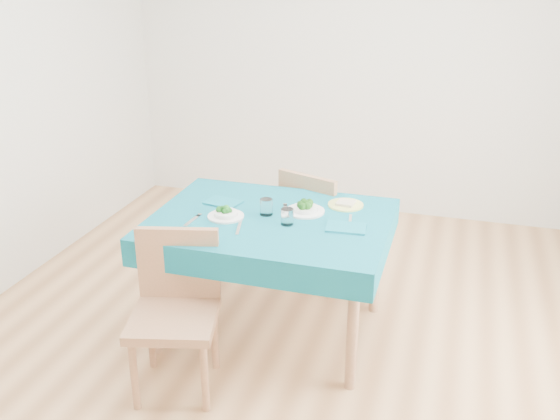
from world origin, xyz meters
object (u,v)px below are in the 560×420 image
(table, at_px, (271,276))
(side_plate, at_px, (346,205))
(bowl_near, at_px, (226,212))
(bowl_far, at_px, (305,207))
(chair_far, at_px, (323,210))
(chair_near, at_px, (172,299))

(table, height_order, side_plate, side_plate)
(bowl_near, height_order, side_plate, bowl_near)
(table, bearing_deg, bowl_far, 39.76)
(table, bearing_deg, chair_far, 78.40)
(bowl_near, relative_size, bowl_far, 0.91)
(table, xyz_separation_m, chair_far, (0.15, 0.72, 0.16))
(chair_near, bearing_deg, table, 50.85)
(chair_near, bearing_deg, side_plate, 40.67)
(bowl_near, relative_size, side_plate, 0.98)
(chair_near, bearing_deg, bowl_near, 69.89)
(bowl_near, bearing_deg, chair_near, -95.91)
(chair_far, bearing_deg, chair_near, 91.47)
(chair_near, height_order, bowl_far, chair_near)
(side_plate, bearing_deg, chair_near, -125.13)
(table, xyz_separation_m, chair_near, (-0.31, -0.67, 0.17))
(table, xyz_separation_m, bowl_far, (0.17, 0.14, 0.41))
(table, distance_m, bowl_far, 0.47)
(bowl_near, bearing_deg, chair_far, 63.08)
(chair_near, distance_m, chair_far, 1.46)
(chair_far, relative_size, side_plate, 5.04)
(table, distance_m, bowl_near, 0.49)
(chair_near, relative_size, side_plate, 5.08)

